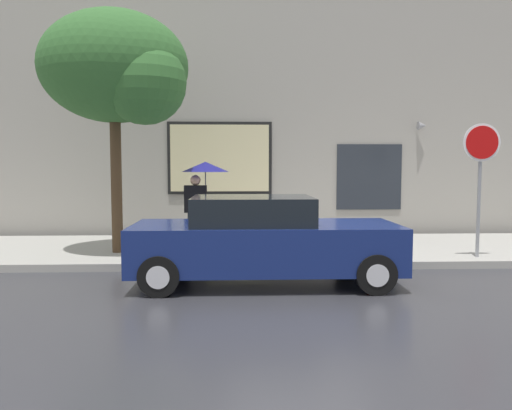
{
  "coord_description": "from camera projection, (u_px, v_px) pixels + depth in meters",
  "views": [
    {
      "loc": [
        -1.12,
        -8.4,
        1.99
      ],
      "look_at": [
        -0.72,
        1.8,
        1.2
      ],
      "focal_mm": 35.06,
      "sensor_mm": 36.0,
      "label": 1
    }
  ],
  "objects": [
    {
      "name": "building_facade",
      "position": [
        277.0,
        112.0,
        13.78
      ],
      "size": [
        20.0,
        0.67,
        7.0
      ],
      "color": "#9E998E",
      "rests_on": "ground"
    },
    {
      "name": "fire_hydrant",
      "position": [
        366.0,
        237.0,
        10.31
      ],
      "size": [
        0.3,
        0.44,
        0.77
      ],
      "color": "red",
      "rests_on": "sidewalk"
    },
    {
      "name": "pedestrian_with_umbrella",
      "position": [
        202.0,
        179.0,
        10.9
      ],
      "size": [
        1.04,
        1.04,
        1.94
      ],
      "color": "black",
      "rests_on": "sidewalk"
    },
    {
      "name": "parked_car",
      "position": [
        263.0,
        241.0,
        8.45
      ],
      "size": [
        4.45,
        1.84,
        1.48
      ],
      "color": "navy",
      "rests_on": "ground"
    },
    {
      "name": "stop_sign",
      "position": [
        481.0,
        163.0,
        10.01
      ],
      "size": [
        0.76,
        0.1,
        2.7
      ],
      "color": "gray",
      "rests_on": "sidewalk"
    },
    {
      "name": "sidewalk",
      "position": [
        285.0,
        249.0,
        11.55
      ],
      "size": [
        20.0,
        4.0,
        0.15
      ],
      "primitive_type": "cube",
      "color": "#A3A099",
      "rests_on": "ground"
    },
    {
      "name": "ground_plane",
      "position": [
        302.0,
        283.0,
        8.57
      ],
      "size": [
        60.0,
        60.0,
        0.0
      ],
      "primitive_type": "plane",
      "color": "#333338"
    },
    {
      "name": "street_tree",
      "position": [
        120.0,
        71.0,
        10.38
      ],
      "size": [
        3.11,
        2.64,
        5.09
      ],
      "color": "#4C3823",
      "rests_on": "sidewalk"
    }
  ]
}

